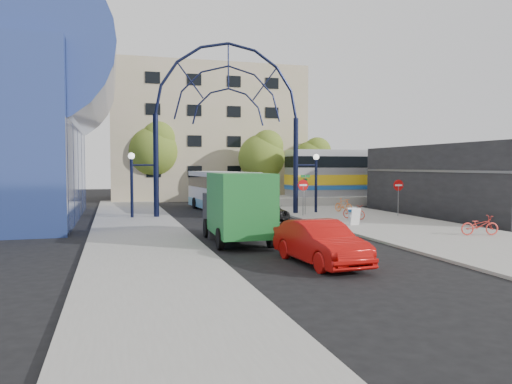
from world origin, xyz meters
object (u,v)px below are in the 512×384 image
object	(u,v)px
tree_north_c	(313,159)
green_truck	(236,208)
do_not_enter_sign	(398,189)
street_name_sign	(305,186)
bike_near_b	(344,205)
sandwich_board	(354,214)
red_sedan	(320,243)
bike_near_a	(354,212)
bike_far_a	(480,225)
stop_sign	(303,188)
gateway_arch	(228,94)
tree_north_a	(263,155)
city_bus	(221,191)
black_suv	(266,213)
tree_north_b	(154,148)
train_car	(412,173)

from	to	relation	value
tree_north_c	green_truck	world-z (taller)	tree_north_c
do_not_enter_sign	street_name_sign	distance (m)	6.36
tree_north_c	bike_near_b	xyz separation A→B (m)	(-3.51, -14.40, -3.64)
sandwich_board	tree_north_c	world-z (taller)	tree_north_c
red_sedan	bike_near_a	bearing A→B (deg)	52.79
bike_far_a	bike_near_b	bearing A→B (deg)	17.54
bike_near_a	green_truck	bearing A→B (deg)	-169.81
stop_sign	bike_far_a	world-z (taller)	stop_sign
gateway_arch	bike_near_b	world-z (taller)	gateway_arch
gateway_arch	tree_north_a	bearing A→B (deg)	62.83
sandwich_board	bike_near_b	bearing A→B (deg)	68.26
street_name_sign	city_bus	size ratio (longest dim) A/B	0.24
tree_north_a	black_suv	xyz separation A→B (m)	(-4.88, -16.82, -3.93)
do_not_enter_sign	tree_north_b	xyz separation A→B (m)	(-14.88, 19.93, 3.29)
city_bus	red_sedan	distance (m)	21.35
green_truck	tree_north_c	bearing A→B (deg)	62.50
tree_north_c	black_suv	xyz separation A→B (m)	(-10.88, -18.82, -3.60)
gateway_arch	green_truck	world-z (taller)	gateway_arch
stop_sign	bike_near_a	world-z (taller)	stop_sign
gateway_arch	do_not_enter_sign	xyz separation A→B (m)	(11.00, -4.00, -6.58)
train_car	tree_north_c	world-z (taller)	tree_north_c
gateway_arch	train_car	size ratio (longest dim) A/B	0.54
street_name_sign	green_truck	bearing A→B (deg)	-126.28
train_car	black_suv	bearing A→B (deg)	-145.51
bike_near_a	bike_near_b	bearing A→B (deg)	47.19
bike_near_b	bike_far_a	world-z (taller)	bike_near_b
green_truck	bike_far_a	xyz separation A→B (m)	(11.91, -1.95, -1.00)
train_car	red_sedan	size ratio (longest dim) A/B	5.25
street_name_sign	tree_north_a	size ratio (longest dim) A/B	0.40
bike_near_a	stop_sign	bearing A→B (deg)	103.65
sandwich_board	tree_north_b	size ratio (longest dim) A/B	0.12
do_not_enter_sign	bike_near_a	xyz separation A→B (m)	(-3.84, -0.96, -1.40)
stop_sign	gateway_arch	bearing A→B (deg)	157.37
stop_sign	bike_near_a	bearing A→B (deg)	-51.43
bike_near_a	bike_near_b	distance (m)	4.71
city_bus	red_sedan	world-z (taller)	city_bus
sandwich_board	bike_near_a	xyz separation A→B (m)	(1.56, 3.06, -0.16)
tree_north_a	city_bus	distance (m)	10.53
do_not_enter_sign	train_car	distance (m)	15.03
red_sedan	bike_far_a	size ratio (longest dim) A/B	2.56
street_name_sign	bike_near_b	world-z (taller)	street_name_sign
gateway_arch	train_car	xyz separation A→B (m)	(20.00, 8.00, -5.66)
bike_far_a	do_not_enter_sign	bearing A→B (deg)	4.89
stop_sign	train_car	world-z (taller)	train_car
tree_north_a	bike_far_a	distance (m)	26.04
black_suv	gateway_arch	bearing A→B (deg)	111.59
train_car	gateway_arch	bearing A→B (deg)	-158.20
tree_north_b	city_bus	xyz separation A→B (m)	(4.11, -12.21, -3.65)
tree_north_c	bike_near_b	bearing A→B (deg)	-103.71
do_not_enter_sign	train_car	world-z (taller)	train_car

